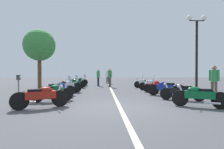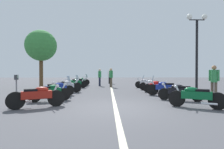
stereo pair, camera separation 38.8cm
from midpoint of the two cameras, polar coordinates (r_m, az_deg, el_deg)
ground_plane at (r=7.19m, az=2.66°, el=-10.53°), size 80.00×80.00×0.00m
lane_centre_stripe at (r=13.84m, az=0.74°, el=-5.07°), size 27.13×0.16×0.01m
motorcycle_left_row_0 at (r=7.59m, az=-21.41°, el=-6.41°), size 1.09×2.00×1.02m
motorcycle_left_row_1 at (r=9.07m, az=-17.97°, el=-5.34°), size 1.00×1.87×0.99m
motorcycle_left_row_2 at (r=10.77m, az=-16.25°, el=-4.32°), size 1.26×1.89×1.20m
motorcycle_left_row_3 at (r=12.38m, az=-13.85°, el=-3.63°), size 1.12×2.06×1.01m
motorcycle_left_row_4 at (r=14.04m, az=-12.84°, el=-3.15°), size 1.25×1.82×1.19m
motorcycle_left_row_5 at (r=15.85m, az=-11.09°, el=-2.74°), size 1.04×1.97×0.98m
motorcycle_left_row_6 at (r=17.43m, az=-10.33°, el=-2.40°), size 0.96×2.06×0.99m
motorcycle_left_row_7 at (r=19.16m, az=-9.47°, el=-2.08°), size 1.15×1.91×1.21m
motorcycle_right_row_0 at (r=7.87m, az=26.47°, el=-6.23°), size 1.12×1.93×1.01m
motorcycle_right_row_1 at (r=9.51m, az=21.96°, el=-5.10°), size 1.05×2.01×0.98m
motorcycle_right_row_2 at (r=11.13m, az=17.61°, el=-4.07°), size 0.96×2.13×1.23m
motorcycle_right_row_3 at (r=12.64m, az=15.35°, el=-3.64°), size 0.91×2.02×0.98m
motorcycle_right_row_4 at (r=14.20m, az=13.50°, el=-3.11°), size 0.89×2.02×1.19m
motorcycle_right_row_5 at (r=15.94m, az=11.53°, el=-2.73°), size 1.04×1.87×0.98m
street_lamp_twin_globe at (r=11.95m, az=26.33°, el=9.85°), size 0.32×1.22×4.84m
parking_meter at (r=8.97m, az=-27.15°, el=-2.59°), size 0.19×0.14×1.29m
bystander_0 at (r=18.03m, az=-3.34°, el=-0.44°), size 0.51×0.32×1.76m
bystander_1 at (r=16.65m, az=0.33°, el=-0.46°), size 0.45×0.35×1.79m
bystander_2 at (r=10.91m, az=30.69°, el=-1.27°), size 0.44×0.36×1.77m
bystander_3 at (r=21.82m, az=-0.17°, el=-0.31°), size 0.32×0.53×1.71m
roadside_tree_0 at (r=16.95m, az=-21.12°, el=8.52°), size 2.70×2.70×5.10m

